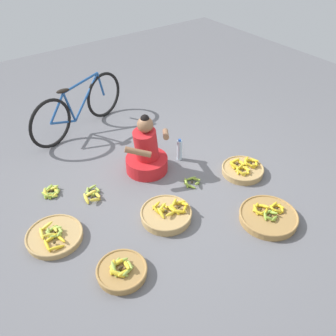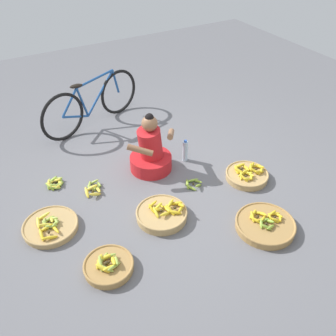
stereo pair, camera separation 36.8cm
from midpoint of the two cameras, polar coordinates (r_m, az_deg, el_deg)
ground_plane at (r=4.43m, az=1.10°, el=-2.30°), size 10.00×10.00×0.00m
vendor_woman_front at (r=4.50m, az=-0.35°, el=2.39°), size 0.74×0.54×0.78m
bicycle_leaning at (r=5.43m, az=-9.76°, el=9.81°), size 1.63×0.60×0.73m
banana_basket_near_bicycle at (r=4.60m, az=14.36°, el=-1.11°), size 0.52×0.52×0.16m
banana_basket_near_vendor at (r=3.95m, az=1.75°, el=-7.19°), size 0.55×0.55×0.17m
banana_basket_back_right at (r=3.53m, az=-6.15°, el=-14.92°), size 0.47×0.47×0.16m
banana_basket_front_left at (r=4.03m, az=17.37°, el=-8.44°), size 0.62×0.62×0.15m
banana_basket_mid_left at (r=3.98m, az=-15.20°, el=-8.76°), size 0.57×0.57×0.14m
loose_bananas_back_left at (r=4.34m, az=-9.08°, el=-3.28°), size 0.24×0.29×0.10m
loose_bananas_mid_right at (r=4.39m, az=6.31°, el=-2.52°), size 0.22×0.22×0.09m
loose_bananas_front_center at (r=4.52m, az=-14.92°, el=-2.42°), size 0.23×0.25×0.09m
water_bottle at (r=4.72m, az=4.89°, el=2.57°), size 0.07×0.07×0.31m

